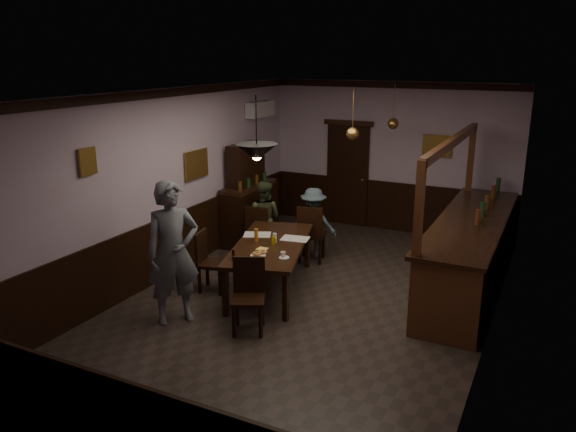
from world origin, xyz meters
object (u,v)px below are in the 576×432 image
Objects in this scene: chair_far_right at (311,232)px; pendant_iron at (257,152)px; soda_can at (273,241)px; coffee_cup at (283,254)px; chair_side at (208,259)px; person_seated_left at (264,218)px; chair_near at (249,291)px; person_seated_right at (313,223)px; person_standing at (173,253)px; chair_far_left at (259,230)px; sideboard at (248,202)px; pendant_brass_far at (393,124)px; pendant_brass_mid at (352,134)px; bar_counter at (470,251)px; dining_table at (270,247)px.

pendant_iron is (0.15, -2.11, 1.71)m from chair_far_right.
chair_far_right is at bearing 89.94° from soda_can.
soda_can is (-0.39, 0.44, 0.01)m from coffee_cup.
chair_side is 0.69× the size of person_seated_left.
chair_far_right is at bearing 71.11° from chair_near.
person_seated_right is at bearing 86.19° from coffee_cup.
soda_can is (0.07, -1.65, 0.18)m from person_seated_right.
person_standing is 2.31× the size of pendant_iron.
chair_far_left is 1.00× the size of chair_near.
chair_far_left is at bearing 22.53° from person_seated_right.
chair_far_left is 2.03m from coffee_cup.
chair_side is 7.80× the size of soda_can.
chair_far_right reaches higher than chair_near.
sideboard reaches higher than chair_side.
pendant_brass_mid is at bearing -97.28° from pendant_brass_far.
bar_counter is (2.63, 0.10, 0.03)m from chair_far_right.
chair_near is 0.72× the size of person_seated_left.
person_standing is (0.14, -2.58, 0.44)m from chair_far_left.
soda_can is 1.64m from pendant_iron.
pendant_iron is (1.06, -0.32, 1.76)m from chair_side.
chair_side is (-0.84, -0.45, -0.17)m from dining_table.
person_standing is (-0.66, -1.49, 0.29)m from dining_table.
soda_can is 0.14× the size of pendant_iron.
person_standing is at bearing -138.94° from bar_counter.
chair_near is 1.13m from person_standing.
chair_far_left is 0.50× the size of person_standing.
bar_counter is at bearing 27.97° from dining_table.
person_seated_left reaches higher than soda_can.
chair_far_left is 12.17× the size of coffee_cup.
soda_can is at bearing 116.60° from person_seated_left.
pendant_brass_mid is at bearing -16.54° from sideboard.
bar_counter is 5.10× the size of pendant_brass_mid.
pendant_brass_far is (0.20, 1.57, 0.00)m from pendant_brass_mid.
chair_side is (-1.19, 0.82, -0.02)m from chair_near.
sideboard is 0.46× the size of bar_counter.
person_seated_left is at bearing 5.55° from person_seated_right.
pendant_iron reaches higher than person_seated_right.
person_standing is at bearing -116.61° from soda_can.
sideboard reaches higher than person_seated_right.
pendant_iron is (1.72, -2.69, 1.51)m from sideboard.
pendant_brass_far reaches higher than chair_far_left.
pendant_brass_far is at bearing -42.59° from chair_side.
person_seated_left is at bearing -12.00° from chair_side.
pendant_iron reaches higher than bar_counter.
person_standing is 16.21× the size of soda_can.
pendant_iron reaches higher than coffee_cup.
pendant_brass_mid is (-1.89, -0.20, 1.71)m from bar_counter.
bar_counter reaches higher than sideboard.
chair_far_right is 1.26× the size of pendant_brass_mid.
bar_counter is (3.50, 0.35, 0.05)m from chair_far_left.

